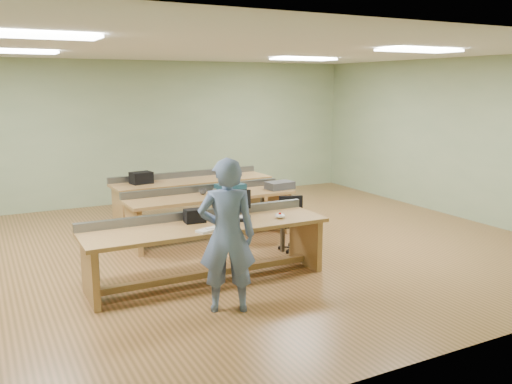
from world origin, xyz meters
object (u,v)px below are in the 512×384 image
at_px(workbench_front, 206,238).
at_px(workbench_mid, 210,206).
at_px(parts_bin_teal, 230,189).
at_px(mug, 203,192).
at_px(person, 227,236).
at_px(task_chair, 292,231).
at_px(laptop_base, 238,218).
at_px(parts_bin_grey, 280,185).
at_px(drinks_can, 215,192).
at_px(camera_bag, 195,216).
at_px(workbench_back, 192,189).

bearing_deg(workbench_front, workbench_mid, 66.07).
xyz_separation_m(parts_bin_teal, mug, (-0.44, 0.11, -0.03)).
height_order(person, task_chair, person).
relative_size(workbench_front, laptop_base, 9.81).
relative_size(parts_bin_grey, drinks_can, 4.00).
bearing_deg(laptop_base, task_chair, 60.04).
xyz_separation_m(workbench_mid, task_chair, (0.89, -1.11, -0.26)).
relative_size(camera_bag, task_chair, 0.32).
bearing_deg(workbench_back, camera_bag, -112.09).
height_order(task_chair, mug, mug).
bearing_deg(workbench_back, person, -107.68).
bearing_deg(workbench_mid, laptop_base, -102.18).
height_order(workbench_mid, laptop_base, workbench_mid).
bearing_deg(drinks_can, task_chair, -47.90).
relative_size(person, drinks_can, 15.13).
height_order(person, parts_bin_teal, person).
distance_m(person, drinks_can, 2.76).
relative_size(camera_bag, parts_bin_teal, 0.60).
xyz_separation_m(parts_bin_grey, drinks_can, (-1.22, -0.03, -0.01)).
distance_m(workbench_mid, task_chair, 1.44).
distance_m(workbench_front, person, 1.05).
height_order(workbench_front, workbench_mid, same).
bearing_deg(task_chair, parts_bin_grey, 90.61).
bearing_deg(parts_bin_grey, workbench_mid, 175.02).
bearing_deg(drinks_can, parts_bin_teal, 16.20).
xyz_separation_m(workbench_front, mug, (0.68, 1.79, 0.23)).
height_order(workbench_front, task_chair, workbench_front).
xyz_separation_m(workbench_front, drinks_can, (0.81, 1.59, 0.24)).
relative_size(person, task_chair, 2.13).
xyz_separation_m(workbench_mid, mug, (-0.10, 0.06, 0.24)).
bearing_deg(task_chair, mug, 150.38).
distance_m(person, parts_bin_grey, 3.41).
bearing_deg(mug, camera_bag, -115.28).
height_order(workbench_mid, workbench_back, same).
distance_m(mug, drinks_can, 0.24).
relative_size(parts_bin_teal, drinks_can, 3.78).
distance_m(camera_bag, task_chair, 1.91).
xyz_separation_m(task_chair, drinks_can, (-0.87, 0.96, 0.51)).
relative_size(laptop_base, camera_bag, 1.23).
bearing_deg(mug, laptop_base, -97.17).
xyz_separation_m(workbench_front, parts_bin_grey, (2.03, 1.63, 0.25)).
bearing_deg(camera_bag, laptop_base, -7.91).
bearing_deg(drinks_can, laptop_base, -102.45).
distance_m(workbench_back, person, 4.36).
xyz_separation_m(workbench_back, parts_bin_teal, (0.10, -1.51, 0.27)).
distance_m(parts_bin_grey, mug, 1.35).
relative_size(workbench_front, task_chair, 3.87).
xyz_separation_m(workbench_mid, drinks_can, (0.02, -0.14, 0.25)).
bearing_deg(parts_bin_grey, workbench_back, 122.54).
height_order(laptop_base, drinks_can, drinks_can).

